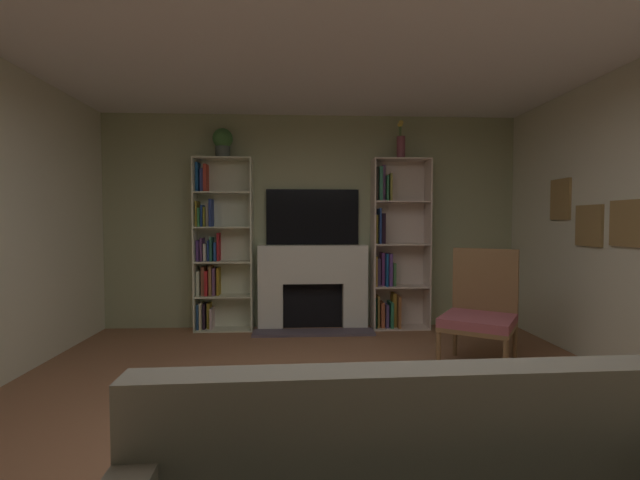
{
  "coord_description": "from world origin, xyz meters",
  "views": [
    {
      "loc": [
        -0.2,
        -2.54,
        1.35
      ],
      "look_at": [
        0.0,
        1.23,
        1.19
      ],
      "focal_mm": 24.57,
      "sensor_mm": 36.0,
      "label": 1
    }
  ],
  "objects_px": {
    "bookshelf_left": "(217,249)",
    "tv": "(313,217)",
    "bookshelf_right": "(392,250)",
    "armchair": "(480,310)",
    "fireplace": "(313,284)",
    "vase_with_flowers": "(401,145)",
    "potted_plant": "(223,142)"
  },
  "relations": [
    {
      "from": "tv",
      "to": "bookshelf_right",
      "type": "distance_m",
      "value": 1.1
    },
    {
      "from": "fireplace",
      "to": "armchair",
      "type": "distance_m",
      "value": 2.14
    },
    {
      "from": "fireplace",
      "to": "vase_with_flowers",
      "type": "height_order",
      "value": "vase_with_flowers"
    },
    {
      "from": "vase_with_flowers",
      "to": "armchair",
      "type": "bearing_deg",
      "value": -74.62
    },
    {
      "from": "tv",
      "to": "fireplace",
      "type": "bearing_deg",
      "value": -90.0
    },
    {
      "from": "bookshelf_left",
      "to": "fireplace",
      "type": "bearing_deg",
      "value": -1.18
    },
    {
      "from": "tv",
      "to": "bookshelf_right",
      "type": "xyz_separation_m",
      "value": [
        1.01,
        -0.09,
        -0.42
      ]
    },
    {
      "from": "vase_with_flowers",
      "to": "tv",
      "type": "bearing_deg",
      "value": 173.77
    },
    {
      "from": "fireplace",
      "to": "vase_with_flowers",
      "type": "xyz_separation_m",
      "value": [
        1.1,
        -0.03,
        1.75
      ]
    },
    {
      "from": "vase_with_flowers",
      "to": "bookshelf_left",
      "type": "bearing_deg",
      "value": 178.73
    },
    {
      "from": "fireplace",
      "to": "tv",
      "type": "bearing_deg",
      "value": 90.0
    },
    {
      "from": "tv",
      "to": "armchair",
      "type": "xyz_separation_m",
      "value": [
        1.51,
        -1.61,
        -0.88
      ]
    },
    {
      "from": "potted_plant",
      "to": "vase_with_flowers",
      "type": "relative_size",
      "value": 0.74
    },
    {
      "from": "fireplace",
      "to": "armchair",
      "type": "height_order",
      "value": "armchair"
    },
    {
      "from": "bookshelf_right",
      "to": "armchair",
      "type": "bearing_deg",
      "value": -71.81
    },
    {
      "from": "bookshelf_left",
      "to": "potted_plant",
      "type": "bearing_deg",
      "value": -30.18
    },
    {
      "from": "fireplace",
      "to": "bookshelf_right",
      "type": "bearing_deg",
      "value": 0.47
    },
    {
      "from": "fireplace",
      "to": "vase_with_flowers",
      "type": "relative_size",
      "value": 3.03
    },
    {
      "from": "bookshelf_right",
      "to": "potted_plant",
      "type": "height_order",
      "value": "potted_plant"
    },
    {
      "from": "bookshelf_left",
      "to": "vase_with_flowers",
      "type": "bearing_deg",
      "value": -1.27
    },
    {
      "from": "bookshelf_left",
      "to": "vase_with_flowers",
      "type": "height_order",
      "value": "vase_with_flowers"
    },
    {
      "from": "bookshelf_right",
      "to": "armchair",
      "type": "distance_m",
      "value": 1.67
    },
    {
      "from": "fireplace",
      "to": "tv",
      "type": "distance_m",
      "value": 0.85
    },
    {
      "from": "potted_plant",
      "to": "bookshelf_left",
      "type": "bearing_deg",
      "value": 149.82
    },
    {
      "from": "potted_plant",
      "to": "armchair",
      "type": "bearing_deg",
      "value": -29.62
    },
    {
      "from": "bookshelf_left",
      "to": "tv",
      "type": "bearing_deg",
      "value": 3.35
    },
    {
      "from": "bookshelf_right",
      "to": "armchair",
      "type": "height_order",
      "value": "bookshelf_right"
    },
    {
      "from": "fireplace",
      "to": "tv",
      "type": "relative_size",
      "value": 1.25
    },
    {
      "from": "tv",
      "to": "bookshelf_right",
      "type": "relative_size",
      "value": 0.55
    },
    {
      "from": "vase_with_flowers",
      "to": "armchair",
      "type": "distance_m",
      "value": 2.36
    },
    {
      "from": "bookshelf_right",
      "to": "fireplace",
      "type": "bearing_deg",
      "value": -179.53
    },
    {
      "from": "vase_with_flowers",
      "to": "potted_plant",
      "type": "bearing_deg",
      "value": 179.99
    }
  ]
}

